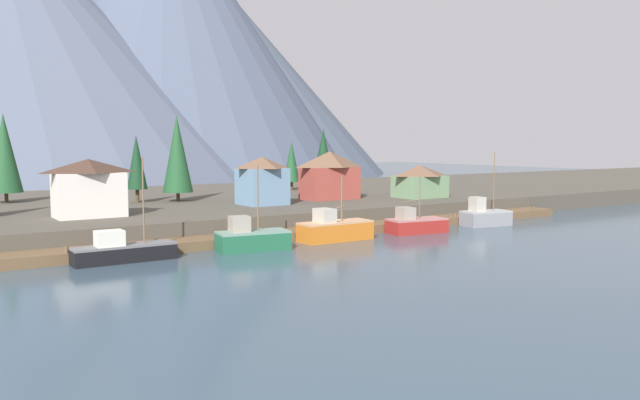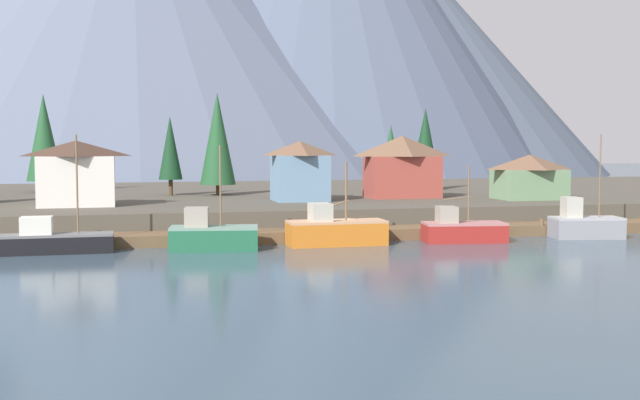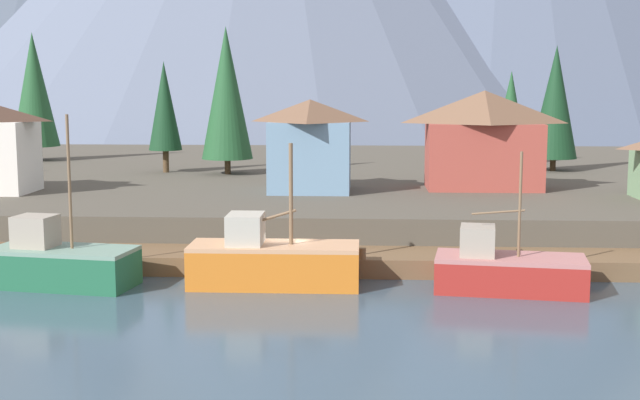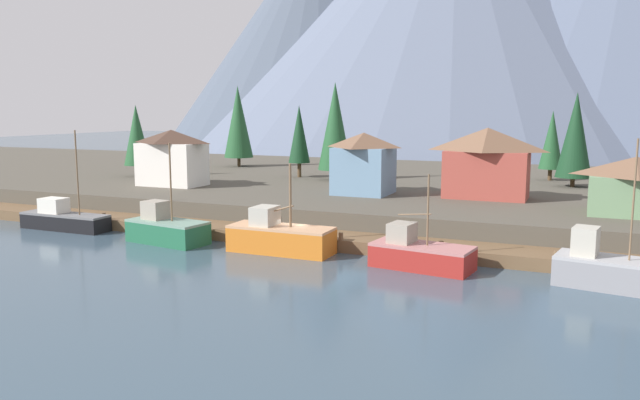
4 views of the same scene
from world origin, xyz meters
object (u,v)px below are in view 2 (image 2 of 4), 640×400
house_red (402,166)px  conifer_back_right (218,139)px  fishing_boat_orange (335,231)px  conifer_mid_left (425,145)px  fishing_boat_red (462,230)px  house_green (529,176)px  conifer_near_left (391,151)px  house_white (77,173)px  conifer_near_right (44,137)px  fishing_boat_grey (584,225)px  house_blue (300,170)px  conifer_back_left (170,148)px  fishing_boat_black (52,241)px  fishing_boat_green (212,236)px

house_red → conifer_back_right: bearing=155.6°
fishing_boat_orange → conifer_mid_left: (20.76, 32.83, 7.12)m
fishing_boat_red → house_green: size_ratio=1.01×
conifer_near_left → house_red: bearing=-104.8°
house_white → conifer_near_right: 24.67m
fishing_boat_red → conifer_back_right: bearing=130.0°
fishing_boat_grey → house_white: 48.61m
conifer_back_right → house_blue: bearing=-55.1°
fishing_boat_orange → house_blue: (0.78, 17.85, 4.50)m
house_blue → house_red: bearing=8.7°
conifer_mid_left → conifer_back_left: size_ratio=1.15×
house_white → conifer_near_left: 46.04m
conifer_near_right → conifer_mid_left: (47.98, -7.00, -0.97)m
fishing_boat_black → fishing_boat_red: bearing=-1.5°
fishing_boat_red → conifer_back_right: (-18.25, 29.18, 8.13)m
fishing_boat_grey → fishing_boat_red: bearing=-170.4°
fishing_boat_orange → house_blue: size_ratio=1.31×
conifer_back_right → house_red: bearing=-24.4°
conifer_mid_left → conifer_back_left: (-32.97, -3.03, -0.32)m
house_red → house_green: bearing=-22.5°
fishing_boat_red → house_blue: size_ratio=1.17×
fishing_boat_black → fishing_boat_orange: 23.05m
house_red → conifer_back_left: bearing=158.2°
fishing_boat_green → house_blue: house_blue is taller
fishing_boat_red → fishing_boat_green: bearing=-171.8°
fishing_boat_grey → conifer_back_left: size_ratio=1.02×
conifer_back_left → conifer_back_right: size_ratio=0.77×
house_blue → house_white: 22.85m
fishing_boat_grey → house_green: 15.54m
fishing_boat_red → fishing_boat_black: bearing=-173.4°
fishing_boat_red → fishing_boat_grey: 12.05m
conifer_near_left → conifer_back_left: conifer_back_left is taller
house_red → house_green: 13.97m
fishing_boat_red → house_green: (14.41, 14.89, 3.95)m
house_red → fishing_boat_red: bearing=-94.3°
fishing_boat_red → fishing_boat_grey: fishing_boat_grey is taller
conifer_near_left → conifer_back_left: bearing=-163.6°
fishing_boat_grey → house_green: bearing=90.6°
fishing_boat_orange → house_blue: bearing=87.5°
house_blue → house_green: 25.34m
conifer_mid_left → house_blue: bearing=-143.1°
fishing_boat_black → house_blue: (23.82, 17.47, 4.73)m
house_blue → conifer_near_right: 35.78m
house_white → conifer_near_right: size_ratio=0.62×
fishing_boat_grey → conifer_mid_left: conifer_mid_left is taller
conifer_mid_left → conifer_back_left: bearing=-174.7°
fishing_boat_green → fishing_boat_orange: 10.51m
house_white → conifer_near_left: (40.01, 22.73, 1.72)m
conifer_back_left → fishing_boat_black: bearing=-110.2°
house_white → conifer_back_right: conifer_back_right is taller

